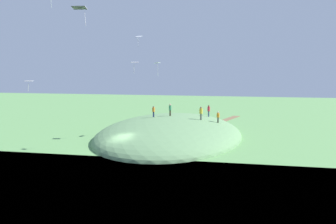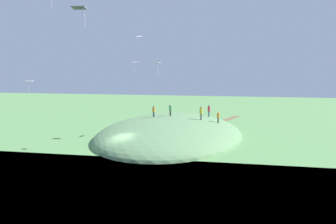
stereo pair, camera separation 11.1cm
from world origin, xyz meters
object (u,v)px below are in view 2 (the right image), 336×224
at_px(person_with_child, 201,112).
at_px(kite_5, 157,64).
at_px(person_walking_path, 218,116).
at_px(mooring_post, 150,153).
at_px(kite_2, 135,63).
at_px(person_on_hilltop, 154,110).
at_px(kite_1, 138,37).
at_px(kite_0, 29,81).
at_px(kite_8, 79,8).
at_px(person_watching_kites, 170,108).
at_px(person_near_shore, 209,109).

height_order(person_with_child, kite_5, kite_5).
relative_size(person_walking_path, mooring_post, 1.39).
distance_m(person_walking_path, kite_2, 13.41).
relative_size(person_walking_path, person_on_hilltop, 0.99).
bearing_deg(kite_1, person_with_child, -36.45).
bearing_deg(kite_0, person_with_child, -86.15).
bearing_deg(person_on_hilltop, person_with_child, 153.38).
distance_m(kite_1, kite_8, 14.66).
height_order(person_walking_path, kite_1, kite_1).
bearing_deg(person_with_child, person_watching_kites, -135.97).
bearing_deg(person_watching_kites, person_near_shore, 56.31).
xyz_separation_m(kite_5, kite_8, (-22.63, 0.60, 3.82)).
height_order(kite_1, kite_8, kite_8).
relative_size(person_with_child, kite_0, 1.19).
xyz_separation_m(kite_0, kite_8, (-21.52, -18.17, 6.33)).
distance_m(person_walking_path, kite_8, 27.55).
bearing_deg(kite_0, person_near_shore, -73.86).
bearing_deg(person_near_shore, person_with_child, 21.97).
distance_m(person_watching_kites, person_on_hilltop, 2.46).
bearing_deg(person_on_hilltop, kite_1, 67.22).
bearing_deg(mooring_post, kite_2, 24.32).
height_order(person_near_shore, mooring_post, person_near_shore).
height_order(person_near_shore, person_with_child, person_with_child).
distance_m(person_watching_kites, person_walking_path, 6.93).
xyz_separation_m(person_watching_kites, kite_1, (-9.83, 1.78, 9.21)).
distance_m(person_near_shore, person_on_hilltop, 9.16).
bearing_deg(mooring_post, kite_8, 165.33).
distance_m(person_with_child, person_on_hilltop, 6.71).
bearing_deg(kite_2, person_walking_path, -72.69).
relative_size(kite_1, kite_8, 0.88).
height_order(person_with_child, kite_1, kite_1).
relative_size(person_near_shore, kite_2, 1.18).
relative_size(person_watching_kites, person_walking_path, 1.12).
distance_m(kite_1, kite_5, 8.52).
relative_size(person_watching_kites, person_on_hilltop, 1.11).
bearing_deg(kite_8, person_watching_kites, -4.79).
height_order(person_walking_path, kite_5, kite_5).
bearing_deg(person_near_shore, kite_8, 13.91).
height_order(kite_0, kite_5, kite_5).
distance_m(person_watching_kites, mooring_post, 14.63).
xyz_separation_m(person_near_shore, person_walking_path, (-5.17, -1.72, -0.24)).
relative_size(person_on_hilltop, mooring_post, 1.41).
height_order(person_near_shore, kite_8, kite_8).
bearing_deg(person_walking_path, person_with_child, -161.61).
relative_size(person_near_shore, person_walking_path, 1.14).
bearing_deg(kite_5, kite_8, 178.48).
relative_size(person_walking_path, kite_2, 1.03).
bearing_deg(mooring_post, person_with_child, -16.80).
distance_m(person_with_child, mooring_post, 13.89).
distance_m(person_walking_path, mooring_post, 15.05).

